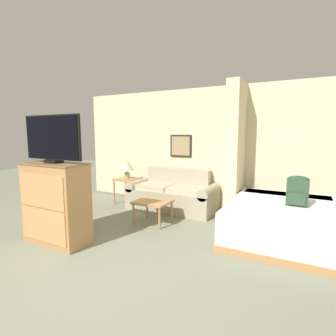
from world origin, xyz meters
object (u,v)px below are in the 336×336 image
Objects in this scene: couch at (173,195)px; tv at (52,139)px; coffee_table at (153,204)px; table_lamp at (127,165)px; bed at (282,220)px; tv_dresser at (56,203)px; backpack at (298,190)px.

tv is (-0.74, -2.38, 1.24)m from couch.
coffee_table is 1.65m from table_lamp.
tv is (-0.82, -1.42, 1.20)m from coffee_table.
coffee_table is 0.32× the size of bed.
tv_dresser reaches higher than coffee_table.
coffee_table is 1.37× the size of table_lamp.
tv_dresser is at bearing -107.27° from couch.
tv reaches higher than coffee_table.
tv is at bearing -79.26° from table_lamp.
table_lamp is 0.23× the size of bed.
coffee_table is 1.37× the size of backpack.
backpack is at bearing 29.01° from tv_dresser.
bed is at bearing -14.95° from couch.
coffee_table is at bearing 59.95° from tv_dresser.
table_lamp is (-1.27, 0.92, 0.53)m from coffee_table.
backpack is (2.35, 0.34, 0.43)m from coffee_table.
couch is 1.74× the size of tv.
couch is at bearing 72.73° from tv_dresser.
tv is at bearing -120.07° from coffee_table.
tv is 2.40× the size of backpack.
tv_dresser is at bearing -149.04° from bed.
bed is at bearing 30.96° from tv_dresser.
tv_dresser is 3.63m from backpack.
backpack reaches higher than coffee_table.
coffee_table is (0.08, -0.96, 0.04)m from couch.
tv_dresser is 3.48m from bed.
tv_dresser is at bearing -120.05° from coffee_table.
bed is (2.23, -0.60, -0.04)m from couch.
tv is 3.70m from backpack.
backpack is at bearing -9.23° from table_lamp.
coffee_table is at bearing -36.12° from table_lamp.
couch is at bearing 72.72° from tv.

